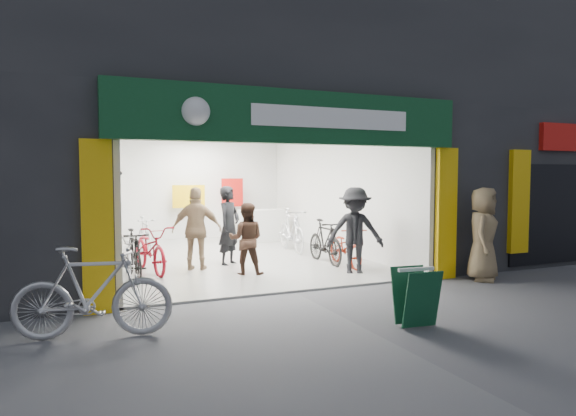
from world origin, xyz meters
TOP-DOWN VIEW (x-y plane):
  - ground at (0.00, 0.00)m, footprint 60.00×60.00m
  - building at (0.91, 4.99)m, footprint 17.00×10.27m
  - bike_left_front at (-2.50, 2.71)m, footprint 0.77×1.79m
  - bike_left_midfront at (-2.47, 2.24)m, footprint 0.53×1.68m
  - bike_left_midback at (-2.07, 2.85)m, footprint 0.96×2.02m
  - bike_left_back at (-1.80, 5.70)m, footprint 0.53×1.63m
  - bike_right_front at (1.80, 2.34)m, footprint 0.56×1.75m
  - bike_right_mid at (2.07, 1.84)m, footprint 0.79×1.76m
  - bike_right_back at (1.80, 4.29)m, footprint 0.74×2.02m
  - parked_bike at (-3.38, -1.27)m, footprint 2.04×0.97m
  - customer_a at (-0.29, 3.02)m, footprint 0.78×0.76m
  - customer_b at (-0.30, 1.80)m, footprint 0.90×0.81m
  - customer_c at (1.80, 1.00)m, footprint 1.34×1.08m
  - customer_d at (-1.13, 2.62)m, footprint 1.15×0.81m
  - pedestrian_near at (3.80, -0.50)m, footprint 1.06×1.02m
  - sandwich_board at (0.68, -2.50)m, footprint 0.56×0.58m

SIDE VIEW (x-z plane):
  - ground at x=0.00m, z-range 0.00..0.00m
  - sandwich_board at x=0.68m, z-range 0.04..0.83m
  - bike_right_mid at x=2.07m, z-range 0.00..0.89m
  - bike_left_front at x=-2.50m, z-range 0.00..0.92m
  - bike_left_back at x=-1.80m, z-range 0.00..0.97m
  - bike_left_midfront at x=-2.47m, z-range 0.00..1.00m
  - bike_left_midback at x=-2.07m, z-range 0.00..1.02m
  - bike_right_front at x=1.80m, z-range 0.00..1.04m
  - parked_bike at x=-3.38m, z-range 0.00..1.18m
  - bike_right_back at x=1.80m, z-range 0.00..1.19m
  - customer_b at x=-0.30m, z-range 0.00..1.50m
  - customer_d at x=-1.13m, z-range 0.00..1.81m
  - customer_a at x=-0.29m, z-range 0.00..1.81m
  - customer_c at x=1.80m, z-range 0.00..1.81m
  - pedestrian_near at x=3.80m, z-range 0.00..1.83m
  - building at x=0.91m, z-range 0.31..8.31m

